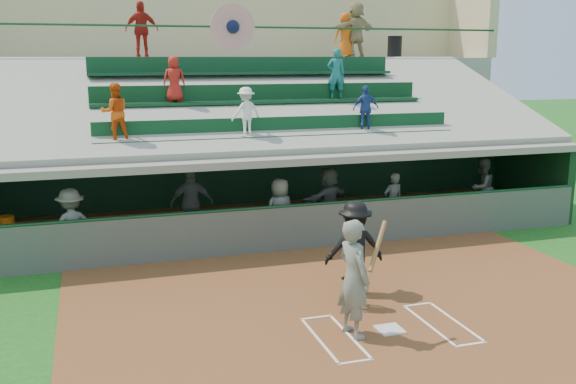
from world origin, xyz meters
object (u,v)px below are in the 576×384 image
object	(u,v)px
white_table	(9,244)
water_cooler	(7,224)
home_plate	(390,329)
catcher	(353,278)
batter_at_plate	(354,278)
trash_bin	(395,47)

from	to	relation	value
white_table	water_cooler	distance (m)	0.51
water_cooler	home_plate	bearing A→B (deg)	-43.00
catcher	white_table	bearing A→B (deg)	-56.86
catcher	home_plate	bearing A→B (deg)	80.56
white_table	water_cooler	world-z (taller)	water_cooler
batter_at_plate	water_cooler	xyz separation A→B (m)	(-6.00, 6.21, -0.16)
home_plate	white_table	xyz separation A→B (m)	(-6.68, 6.30, 0.34)
home_plate	white_table	size ratio (longest dim) A/B	0.57
home_plate	white_table	bearing A→B (deg)	136.66
white_table	trash_bin	xyz separation A→B (m)	(13.21, 6.91, 4.63)
batter_at_plate	trash_bin	distance (m)	15.54
batter_at_plate	catcher	world-z (taller)	batter_at_plate
catcher	trash_bin	size ratio (longest dim) A/B	1.40
catcher	white_table	world-z (taller)	catcher
white_table	catcher	bearing A→B (deg)	-45.44
home_plate	water_cooler	world-z (taller)	water_cooler
batter_at_plate	home_plate	bearing A→B (deg)	-2.01
home_plate	white_table	world-z (taller)	white_table
home_plate	water_cooler	bearing A→B (deg)	137.00
white_table	trash_bin	distance (m)	15.61
catcher	water_cooler	bearing A→B (deg)	-56.47
white_table	batter_at_plate	bearing A→B (deg)	-53.50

